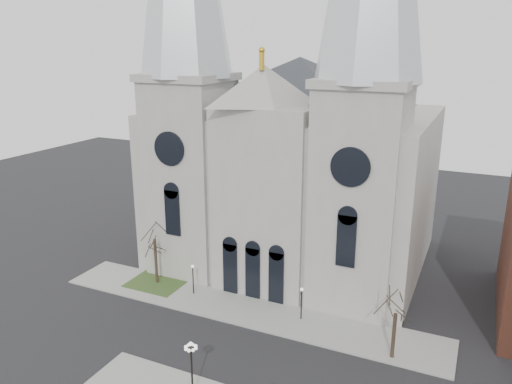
% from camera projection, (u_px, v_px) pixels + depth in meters
% --- Properties ---
extents(ground, '(160.00, 160.00, 0.00)m').
position_uv_depth(ground, '(182.00, 372.00, 40.13)').
color(ground, black).
rests_on(ground, ground).
extents(sidewalk_far, '(40.00, 6.00, 0.14)m').
position_uv_depth(sidewalk_far, '(242.00, 308.00, 49.68)').
color(sidewalk_far, gray).
rests_on(sidewalk_far, ground).
extents(grass_patch, '(6.00, 5.00, 0.18)m').
position_uv_depth(grass_patch, '(157.00, 283.00, 54.98)').
color(grass_patch, '#2A451D').
rests_on(grass_patch, ground).
extents(cathedral, '(33.00, 26.66, 54.00)m').
position_uv_depth(cathedral, '(289.00, 109.00, 54.76)').
color(cathedral, '#9A9890').
rests_on(cathedral, ground).
extents(tree_left, '(3.20, 3.20, 7.50)m').
position_uv_depth(tree_left, '(154.00, 236.00, 53.42)').
color(tree_left, black).
rests_on(tree_left, ground).
extents(tree_right, '(3.20, 3.20, 6.00)m').
position_uv_depth(tree_right, '(396.00, 311.00, 40.64)').
color(tree_right, black).
rests_on(tree_right, ground).
extents(ped_lamp_left, '(0.32, 0.32, 3.26)m').
position_uv_depth(ped_lamp_left, '(193.00, 274.00, 51.89)').
color(ped_lamp_left, black).
rests_on(ped_lamp_left, sidewalk_far).
extents(ped_lamp_right, '(0.32, 0.32, 3.26)m').
position_uv_depth(ped_lamp_right, '(302.00, 298.00, 47.05)').
color(ped_lamp_right, black).
rests_on(ped_lamp_right, sidewalk_far).
extents(globe_lamp, '(1.19, 1.19, 4.70)m').
position_uv_depth(globe_lamp, '(191.00, 363.00, 36.22)').
color(globe_lamp, black).
rests_on(globe_lamp, sidewalk_near).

